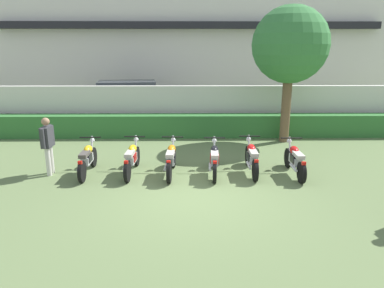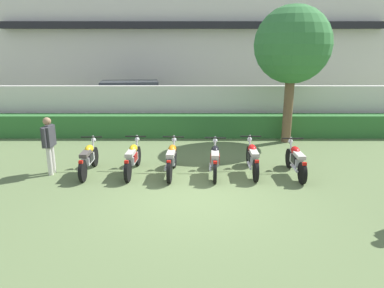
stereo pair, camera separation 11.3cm
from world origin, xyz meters
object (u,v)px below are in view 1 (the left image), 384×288
Objects in this scene: motorcycle_in_row_4 at (252,158)px; tree_near_inspector at (290,46)px; motorcycle_in_row_1 at (132,158)px; motorcycle_in_row_5 at (295,159)px; motorcycle_in_row_3 at (214,159)px; motorcycle_in_row_0 at (87,159)px; parked_car at (131,101)px; motorcycle_in_row_2 at (171,159)px; inspector_person at (48,142)px.

tree_near_inspector is at bearing -26.74° from motorcycle_in_row_4.
motorcycle_in_row_1 reaches higher than motorcycle_in_row_5.
motorcycle_in_row_3 is at bearing 98.32° from motorcycle_in_row_4.
tree_near_inspector is 2.56× the size of motorcycle_in_row_4.
motorcycle_in_row_1 is at bearing -90.21° from motorcycle_in_row_0.
parked_car is 8.66m from motorcycle_in_row_3.
motorcycle_in_row_4 is at bearing 81.69° from motorcycle_in_row_5.
inspector_person reaches higher than motorcycle_in_row_2.
motorcycle_in_row_2 is at bearing -138.70° from tree_near_inspector.
motorcycle_in_row_2 is at bearing -1.23° from inspector_person.
motorcycle_in_row_3 is (2.27, -0.13, 0.00)m from motorcycle_in_row_1.
motorcycle_in_row_0 is at bearing 88.95° from motorcycle_in_row_5.
inspector_person reaches higher than motorcycle_in_row_5.
inspector_person is (-2.25, -0.04, 0.49)m from motorcycle_in_row_1.
motorcycle_in_row_0 is at bearing 91.84° from motorcycle_in_row_3.
parked_car is at bearing 19.13° from motorcycle_in_row_2.
motorcycle_in_row_0 is (-6.38, -3.50, -3.04)m from tree_near_inspector.
motorcycle_in_row_5 is at bearing -93.06° from motorcycle_in_row_0.
inspector_person is at bearing 92.35° from motorcycle_in_row_3.
inspector_person is (-7.41, -3.51, -2.55)m from tree_near_inspector.
motorcycle_in_row_3 is 1.14× the size of inspector_person.
parked_car reaches higher than motorcycle_in_row_1.
parked_car reaches higher than motorcycle_in_row_0.
motorcycle_in_row_3 reaches higher than motorcycle_in_row_5.
motorcycle_in_row_2 is at bearing -93.61° from motorcycle_in_row_0.
parked_car is 8.11m from tree_near_inspector.
tree_near_inspector is 6.92m from motorcycle_in_row_1.
motorcycle_in_row_0 reaches higher than motorcycle_in_row_5.
inspector_person is at bearing 89.05° from motorcycle_in_row_0.
motorcycle_in_row_5 is at bearing -100.83° from tree_near_inspector.
tree_near_inspector is 2.65× the size of motorcycle_in_row_5.
motorcycle_in_row_0 is 0.96× the size of motorcycle_in_row_1.
motorcycle_in_row_4 is 5.58m from inspector_person.
motorcycle_in_row_4 is 1.03× the size of motorcycle_in_row_5.
motorcycle_in_row_1 reaches higher than motorcycle_in_row_0.
motorcycle_in_row_1 is at bearing 91.36° from motorcycle_in_row_4.
motorcycle_in_row_4 is at bearing 0.42° from inspector_person.
tree_near_inspector is at bearing -45.85° from motorcycle_in_row_2.
motorcycle_in_row_3 is at bearing -128.85° from tree_near_inspector.
motorcycle_in_row_2 is (2.31, -0.08, 0.01)m from motorcycle_in_row_0.
parked_car is 9.02m from motorcycle_in_row_4.
motorcycle_in_row_5 is 6.73m from inspector_person.
inspector_person is at bearing -105.34° from parked_car.
motorcycle_in_row_0 is 1.22m from motorcycle_in_row_1.
parked_car reaches higher than inspector_person.
inspector_person is (-6.71, 0.14, 0.49)m from motorcycle_in_row_5.
motorcycle_in_row_1 is at bearing 87.02° from motorcycle_in_row_2.
motorcycle_in_row_4 is at bearing -87.60° from motorcycle_in_row_1.
parked_car is at bearing 82.52° from inspector_person.
motorcycle_in_row_3 is (-2.89, -3.59, -3.03)m from tree_near_inspector.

